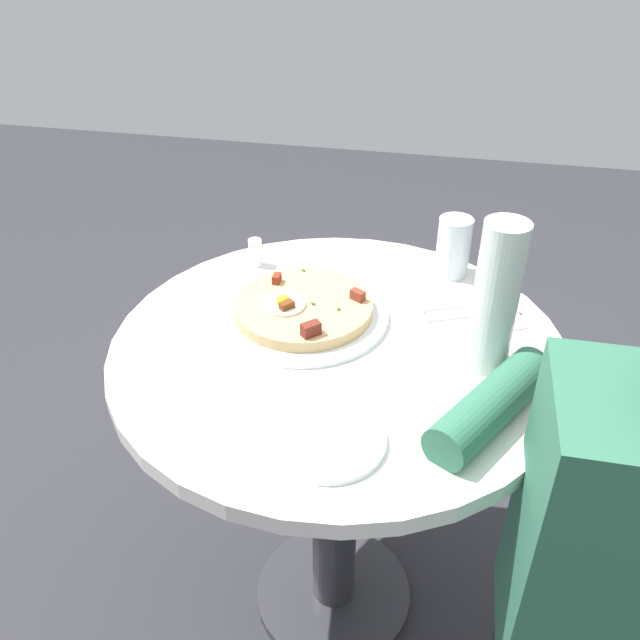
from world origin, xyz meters
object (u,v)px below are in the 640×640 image
object	(u,v)px
person_seated	(629,625)
knife	(475,315)
water_glass	(453,247)
salt_shaker	(255,252)
bread_plate	(328,440)
fork	(468,305)
dining_table	(337,417)
pizza_plate	(303,315)
breakfast_pizza	(302,307)
water_bottle	(496,298)

from	to	relation	value
person_seated	knife	xyz separation A→B (m)	(0.26, -0.42, 0.24)
water_glass	salt_shaker	xyz separation A→B (m)	(0.40, 0.05, -0.03)
bread_plate	fork	xyz separation A→B (m)	(-0.19, -0.41, 0.00)
fork	knife	world-z (taller)	same
dining_table	bread_plate	distance (m)	0.31
pizza_plate	knife	xyz separation A→B (m)	(-0.31, -0.06, 0.00)
dining_table	person_seated	world-z (taller)	person_seated
breakfast_pizza	water_bottle	size ratio (longest dim) A/B	0.99
water_glass	water_bottle	bearing A→B (deg)	103.63
water_glass	bread_plate	bearing A→B (deg)	74.22
bread_plate	person_seated	bearing A→B (deg)	174.54
breakfast_pizza	person_seated	bearing A→B (deg)	148.28
fork	water_glass	world-z (taller)	water_glass
person_seated	breakfast_pizza	distance (m)	0.73
bread_plate	knife	size ratio (longest dim) A/B	0.95
breakfast_pizza	fork	xyz separation A→B (m)	(-0.30, -0.10, -0.02)
pizza_plate	knife	world-z (taller)	pizza_plate
person_seated	knife	distance (m)	0.55
knife	water_glass	size ratio (longest dim) A/B	1.46
knife	water_bottle	size ratio (longest dim) A/B	0.69
pizza_plate	fork	distance (m)	0.31
person_seated	bread_plate	xyz separation A→B (m)	(0.47, -0.04, 0.24)
pizza_plate	breakfast_pizza	size ratio (longest dim) A/B	1.23
water_bottle	pizza_plate	bearing A→B (deg)	-12.66
fork	knife	size ratio (longest dim) A/B	1.00
dining_table	fork	distance (m)	0.33
pizza_plate	fork	size ratio (longest dim) A/B	1.76
water_bottle	water_glass	bearing A→B (deg)	-76.37
person_seated	salt_shaker	size ratio (longest dim) A/B	19.28
knife	breakfast_pizza	bearing A→B (deg)	-9.70
pizza_plate	water_glass	xyz separation A→B (m)	(-0.26, -0.22, 0.06)
fork	water_glass	size ratio (longest dim) A/B	1.46
pizza_plate	fork	bearing A→B (deg)	-161.97
bread_plate	water_bottle	world-z (taller)	water_bottle
bread_plate	fork	bearing A→B (deg)	-114.78
water_bottle	breakfast_pizza	bearing A→B (deg)	-12.40
dining_table	pizza_plate	distance (m)	0.21
knife	pizza_plate	bearing A→B (deg)	-9.93
bread_plate	fork	world-z (taller)	bread_plate
breakfast_pizza	knife	bearing A→B (deg)	-168.22
person_seated	fork	size ratio (longest dim) A/B	6.31
water_glass	person_seated	bearing A→B (deg)	118.59
dining_table	person_seated	distance (m)	0.58
person_seated	water_glass	bearing A→B (deg)	-61.41
dining_table	fork	xyz separation A→B (m)	(-0.22, -0.16, 0.18)
person_seated	dining_table	bearing A→B (deg)	-30.63
fork	water_glass	distance (m)	0.14
dining_table	person_seated	size ratio (longest dim) A/B	0.71
water_glass	salt_shaker	distance (m)	0.41
fork	person_seated	bearing A→B (deg)	99.85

